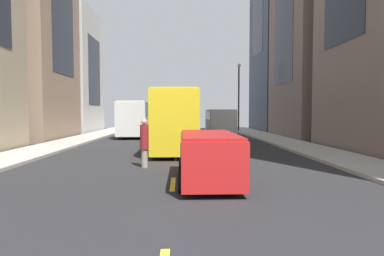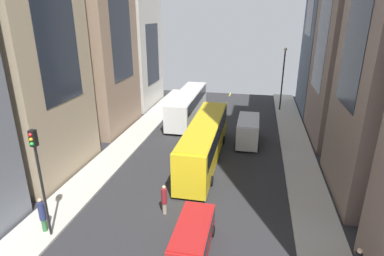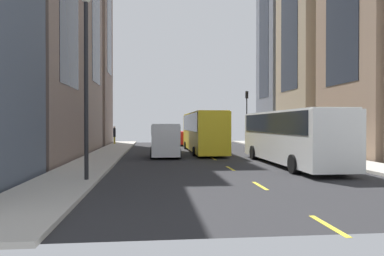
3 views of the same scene
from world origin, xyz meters
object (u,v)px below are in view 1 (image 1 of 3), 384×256
Objects in this scene: streetcar_yellow at (176,116)px; delivery_van_white at (220,122)px; city_bus_white at (140,116)px; pedestrian_walking_far at (144,142)px; car_red_0 at (208,153)px.

streetcar_yellow reaches higher than delivery_van_white.
city_bus_white is 11.86m from streetcar_yellow.
city_bus_white is 9.94m from delivery_van_white.
streetcar_yellow is at bearing -70.44° from city_bus_white.
streetcar_yellow is 8.50m from pedestrian_walking_far.
streetcar_yellow is 6.48× the size of pedestrian_walking_far.
city_bus_white is at bearing 103.08° from car_red_0.
car_red_0 is at bearing -83.70° from streetcar_yellow.
car_red_0 is at bearing -98.30° from delivery_van_white.
car_red_0 is 3.85m from pedestrian_walking_far.
streetcar_yellow is 5.97m from delivery_van_white.
city_bus_white reaches higher than car_red_0.
city_bus_white is 2.76× the size of car_red_0.
city_bus_white reaches higher than pedestrian_walking_far.
delivery_van_white is (7.56, -6.44, -0.50)m from city_bus_white.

